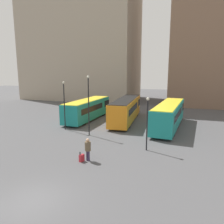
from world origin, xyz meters
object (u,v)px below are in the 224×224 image
object	(u,v)px
traveler	(88,148)
lamp_post_2	(64,102)
lamp_post_0	(89,101)
bus_0	(88,109)
lamp_post_1	(147,119)
suitcase	(82,158)
bus_1	(126,109)
bus_2	(169,114)

from	to	relation	value
traveler	lamp_post_2	xyz separation A→B (m)	(-6.70, 7.86, 2.35)
traveler	lamp_post_0	bearing A→B (deg)	47.32
lamp_post_0	bus_0	bearing A→B (deg)	115.48
lamp_post_1	bus_0	bearing A→B (deg)	135.73
suitcase	lamp_post_1	xyz separation A→B (m)	(4.43, 4.17, 2.60)
lamp_post_1	bus_1	bearing A→B (deg)	113.86
bus_2	lamp_post_0	xyz separation A→B (m)	(-8.16, -6.41, 2.12)
lamp_post_2	lamp_post_0	bearing A→B (deg)	-19.29
lamp_post_0	lamp_post_1	bearing A→B (deg)	-21.13
bus_2	traveler	distance (m)	13.99
bus_1	lamp_post_0	world-z (taller)	lamp_post_0
traveler	lamp_post_1	distance (m)	5.86
lamp_post_1	traveler	bearing A→B (deg)	-136.18
traveler	suitcase	xyz separation A→B (m)	(-0.41, -0.31, -0.80)
bus_0	traveler	bearing A→B (deg)	-154.25
bus_1	bus_2	xyz separation A→B (m)	(6.15, -1.95, -0.04)
bus_2	suitcase	distance (m)	14.49
traveler	lamp_post_0	world-z (taller)	lamp_post_0
traveler	bus_1	bearing A→B (deg)	26.91
suitcase	lamp_post_2	bearing A→B (deg)	61.18
bus_2	suitcase	world-z (taller)	bus_2
traveler	suitcase	size ratio (longest dim) A/B	2.21
lamp_post_0	lamp_post_1	world-z (taller)	lamp_post_0
suitcase	bus_1	bearing A→B (deg)	25.30
bus_0	lamp_post_2	xyz separation A→B (m)	(-0.23, -6.22, 1.84)
lamp_post_0	lamp_post_2	size ratio (longest dim) A/B	1.12
lamp_post_1	lamp_post_2	world-z (taller)	lamp_post_2
bus_1	lamp_post_2	world-z (taller)	lamp_post_2
traveler	bus_2	bearing A→B (deg)	1.34
bus_1	traveler	xyz separation A→B (m)	(0.85, -14.88, -0.64)
bus_1	lamp_post_1	bearing A→B (deg)	-160.75
suitcase	lamp_post_1	world-z (taller)	lamp_post_1
lamp_post_2	lamp_post_1	bearing A→B (deg)	-20.48
suitcase	lamp_post_1	bearing A→B (deg)	-23.09
bus_0	bus_2	size ratio (longest dim) A/B	0.90
traveler	bus_0	bearing A→B (deg)	48.29
bus_2	suitcase	size ratio (longest dim) A/B	14.73
lamp_post_0	lamp_post_2	xyz separation A→B (m)	(-3.83, 1.34, -0.38)
bus_0	bus_1	distance (m)	5.67
traveler	lamp_post_1	xyz separation A→B (m)	(4.02, 3.86, 1.79)
bus_2	lamp_post_0	size ratio (longest dim) A/B	1.86
bus_1	bus_2	world-z (taller)	bus_1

